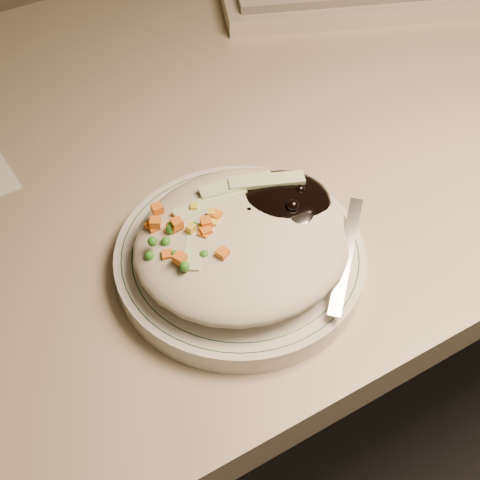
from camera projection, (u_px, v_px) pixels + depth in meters
desk at (227, 235)px, 0.90m from camera, size 1.40×0.70×0.74m
plate at (240, 259)px, 0.60m from camera, size 0.22×0.22×0.02m
plate_rim at (240, 252)px, 0.59m from camera, size 0.21×0.21×0.00m
meal at (245, 234)px, 0.58m from camera, size 0.21×0.19×0.05m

